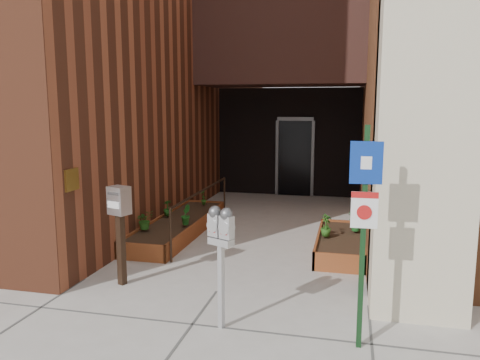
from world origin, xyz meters
The scene contains 15 objects.
ground centered at (0.00, 0.00, 0.00)m, with size 80.00×80.00×0.00m, color #9E9991.
architecture centered at (-0.18, 6.89, 4.98)m, with size 20.00×14.60×10.00m.
planter_left centered at (-1.55, 2.70, 0.13)m, with size 0.90×3.60×0.30m.
planter_right centered at (1.60, 2.20, 0.13)m, with size 0.80×2.20×0.30m.
handrail centered at (-1.05, 2.65, 0.75)m, with size 0.04×3.34×0.90m.
parking_meter centered at (0.35, -0.99, 1.09)m, with size 0.32×0.23×1.41m.
sign_post centered at (1.86, -1.09, 1.42)m, with size 0.32×0.08×2.31m.
payment_dropbox centered at (-1.37, -0.05, 1.01)m, with size 0.33×0.29×1.41m.
shrub_left_a centered at (-1.85, 1.78, 0.47)m, with size 0.31×0.31×0.35m, color #28611B.
shrub_left_b centered at (-1.25, 2.26, 0.49)m, with size 0.20×0.20×0.37m, color #1B5B1A.
shrub_left_c centered at (-1.85, 2.86, 0.46)m, with size 0.18×0.18×0.32m, color #1A5217.
shrub_left_d centered at (-1.47, 4.06, 0.49)m, with size 0.20×0.20×0.37m, color #2B611B.
shrub_right_a centered at (1.35, 2.07, 0.46)m, with size 0.18×0.18×0.32m, color #285819.
shrub_right_b centered at (1.35, 2.31, 0.47)m, with size 0.18×0.18×0.35m, color #225317.
shrub_right_c centered at (1.85, 2.51, 0.46)m, with size 0.29×0.29×0.33m, color #1A5E20.
Camera 1 is at (1.70, -5.81, 2.49)m, focal length 35.00 mm.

